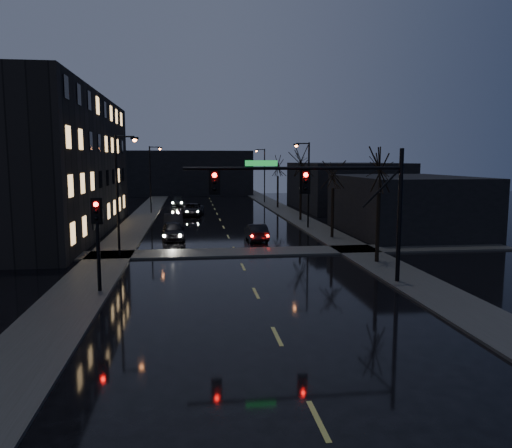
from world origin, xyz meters
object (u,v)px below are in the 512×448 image
object	(u,v)px
oncoming_car_b	(173,223)
lead_car	(256,232)
oncoming_car_c	(192,209)
oncoming_car_a	(173,231)
oncoming_car_d	(178,201)

from	to	relation	value
oncoming_car_b	lead_car	distance (m)	8.80
oncoming_car_c	lead_car	xyz separation A→B (m)	(5.00, -18.75, -0.03)
oncoming_car_c	oncoming_car_a	bearing A→B (deg)	-88.88
oncoming_car_a	oncoming_car_d	distance (m)	29.84
oncoming_car_d	lead_car	size ratio (longest dim) A/B	1.10
oncoming_car_d	oncoming_car_a	bearing A→B (deg)	-91.31
oncoming_car_b	oncoming_car_d	size ratio (longest dim) A/B	1.08
oncoming_car_c	oncoming_car_b	bearing A→B (deg)	-91.18
oncoming_car_b	oncoming_car_c	bearing A→B (deg)	80.38
lead_car	oncoming_car_d	bearing A→B (deg)	-79.33
oncoming_car_a	lead_car	size ratio (longest dim) A/B	1.07
lead_car	oncoming_car_a	bearing A→B (deg)	-12.74
oncoming_car_a	oncoming_car_c	size ratio (longest dim) A/B	0.85
oncoming_car_a	lead_car	world-z (taller)	oncoming_car_a
oncoming_car_c	oncoming_car_d	size ratio (longest dim) A/B	1.14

